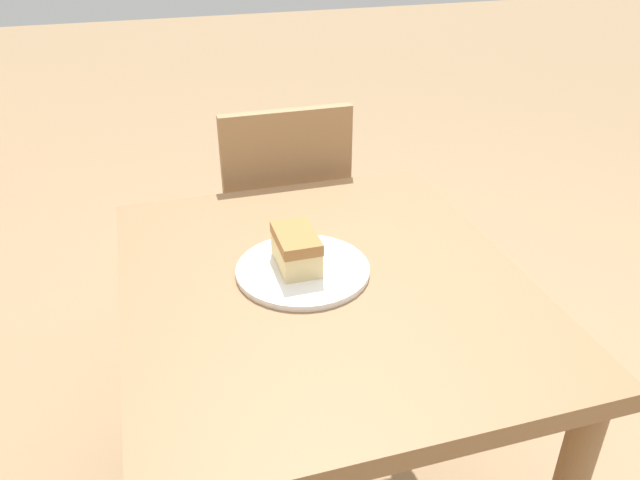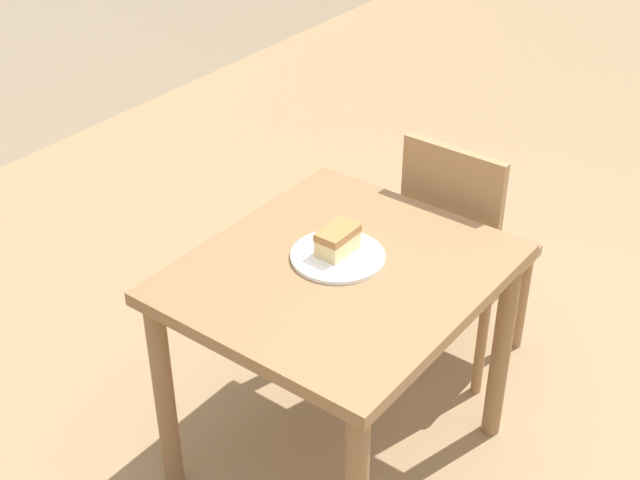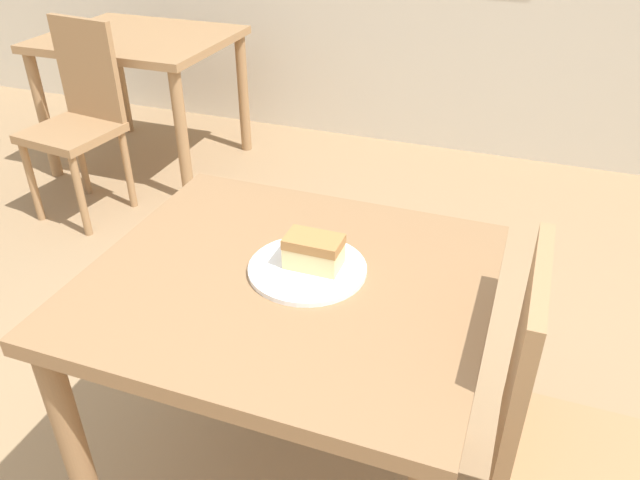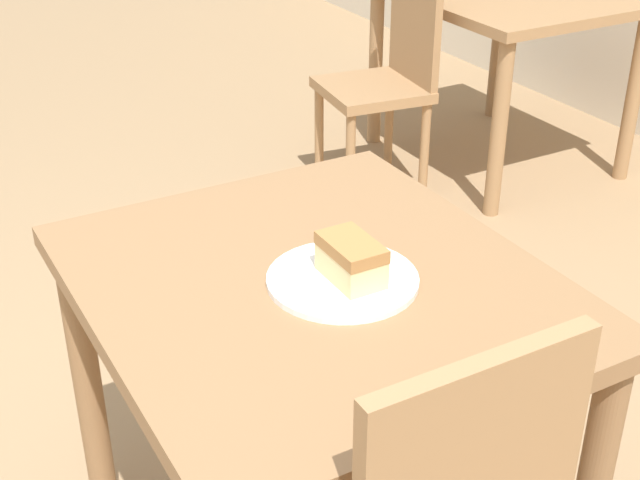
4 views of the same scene
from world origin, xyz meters
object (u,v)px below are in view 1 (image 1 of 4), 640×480
chair_near_window (282,235)px  plate (303,270)px  cake_slice (296,249)px  dining_table_near (324,326)px

chair_near_window → plate: (-0.59, 0.09, 0.25)m
cake_slice → dining_table_near: bearing=-136.7°
dining_table_near → cake_slice: 0.18m
plate → cake_slice: cake_slice is taller
cake_slice → chair_near_window: bearing=-9.7°
chair_near_window → cake_slice: chair_near_window is taller
chair_near_window → plate: size_ratio=3.38×
dining_table_near → chair_near_window: (0.62, -0.05, -0.13)m
chair_near_window → cake_slice: size_ratio=7.19×
plate → cake_slice: 0.05m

